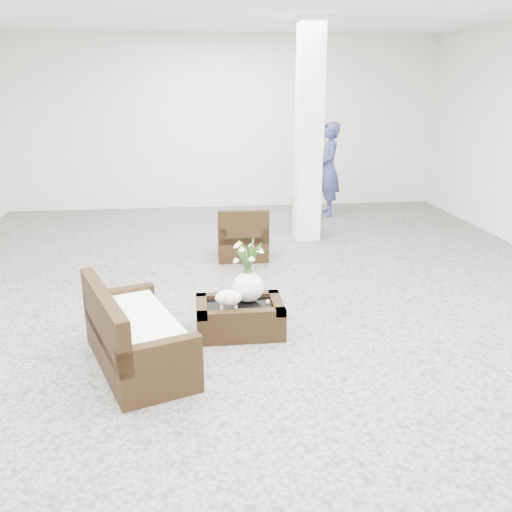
{
  "coord_description": "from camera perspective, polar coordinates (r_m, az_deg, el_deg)",
  "views": [
    {
      "loc": [
        -0.69,
        -6.02,
        2.5
      ],
      "look_at": [
        0.0,
        -0.1,
        0.62
      ],
      "focal_mm": 38.14,
      "sensor_mm": 36.0,
      "label": 1
    }
  ],
  "objects": [
    {
      "name": "planter_narcissus",
      "position": [
        5.64,
        -0.85,
        -0.95
      ],
      "size": [
        0.44,
        0.44,
        0.8
      ],
      "primitive_type": null,
      "color": "white",
      "rests_on": "coffee_table"
    },
    {
      "name": "coffee_table",
      "position": [
        5.75,
        -1.73,
        -6.57
      ],
      "size": [
        0.9,
        0.6,
        0.31
      ],
      "primitive_type": "cube",
      "color": "#301F0E",
      "rests_on": "ground"
    },
    {
      "name": "tealight",
      "position": [
        5.73,
        1.24,
        -4.79
      ],
      "size": [
        0.04,
        0.04,
        0.03
      ],
      "primitive_type": "cylinder",
      "color": "white",
      "rests_on": "coffee_table"
    },
    {
      "name": "topiary",
      "position": [
        9.38,
        5.23,
        7.12
      ],
      "size": [
        0.44,
        0.44,
        1.64
      ],
      "primitive_type": null,
      "color": "#254A17",
      "rests_on": "ground"
    },
    {
      "name": "shopper",
      "position": [
        10.89,
        7.62,
        8.99
      ],
      "size": [
        0.48,
        0.7,
        1.83
      ],
      "primitive_type": "imported",
      "rotation": [
        0.0,
        0.0,
        -1.64
      ],
      "color": "navy",
      "rests_on": "ground"
    },
    {
      "name": "armchair",
      "position": [
        8.17,
        -1.44,
        2.56
      ],
      "size": [
        0.76,
        0.73,
        0.79
      ],
      "primitive_type": "cube",
      "rotation": [
        0.0,
        0.0,
        3.11
      ],
      "color": "#301F0E",
      "rests_on": "ground"
    },
    {
      "name": "column",
      "position": [
        9.05,
        5.56,
        12.67
      ],
      "size": [
        0.4,
        0.4,
        3.5
      ],
      "primitive_type": "cube",
      "color": "white",
      "rests_on": "ground"
    },
    {
      "name": "sheep_figurine",
      "position": [
        5.54,
        -2.9,
        -4.58
      ],
      "size": [
        0.28,
        0.23,
        0.21
      ],
      "primitive_type": "ellipsoid",
      "color": "white",
      "rests_on": "coffee_table"
    },
    {
      "name": "ground",
      "position": [
        6.56,
        -0.1,
        -4.91
      ],
      "size": [
        11.0,
        11.0,
        0.0
      ],
      "primitive_type": "plane",
      "color": "gray",
      "rests_on": "ground"
    },
    {
      "name": "loveseat",
      "position": [
        5.13,
        -12.28,
        -7.2
      ],
      "size": [
        1.17,
        1.61,
        0.78
      ],
      "primitive_type": "cube",
      "rotation": [
        0.0,
        0.0,
        1.93
      ],
      "color": "#301F0E",
      "rests_on": "ground"
    }
  ]
}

